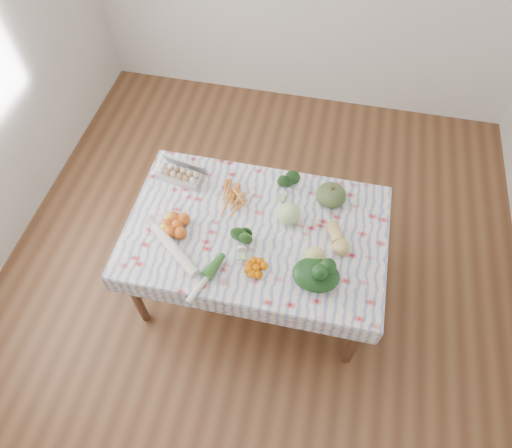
% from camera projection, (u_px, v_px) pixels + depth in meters
% --- Properties ---
extents(ground, '(4.50, 4.50, 0.00)m').
position_uv_depth(ground, '(256.00, 284.00, 3.53)').
color(ground, brown).
rests_on(ground, ground).
extents(dining_table, '(1.60, 1.00, 0.75)m').
position_uv_depth(dining_table, '(256.00, 236.00, 2.97)').
color(dining_table, brown).
rests_on(dining_table, ground).
extents(tablecloth, '(1.66, 1.06, 0.01)m').
position_uv_depth(tablecloth, '(256.00, 230.00, 2.91)').
color(tablecloth, white).
rests_on(tablecloth, dining_table).
extents(egg_carton, '(0.33, 0.18, 0.08)m').
position_uv_depth(egg_carton, '(179.00, 176.00, 3.10)').
color(egg_carton, '#ACACA7').
rests_on(egg_carton, tablecloth).
extents(carrot_bunch, '(0.24, 0.22, 0.04)m').
position_uv_depth(carrot_bunch, '(232.00, 200.00, 3.01)').
color(carrot_bunch, orange).
rests_on(carrot_bunch, tablecloth).
extents(kale_bunch, '(0.16, 0.14, 0.12)m').
position_uv_depth(kale_bunch, '(286.00, 186.00, 3.03)').
color(kale_bunch, '#1A3B17').
rests_on(kale_bunch, tablecloth).
extents(kabocha_squash, '(0.24, 0.24, 0.13)m').
position_uv_depth(kabocha_squash, '(331.00, 195.00, 2.98)').
color(kabocha_squash, '#455A2E').
rests_on(kabocha_squash, tablecloth).
extents(cabbage, '(0.16, 0.16, 0.15)m').
position_uv_depth(cabbage, '(289.00, 214.00, 2.88)').
color(cabbage, '#BBDF8E').
rests_on(cabbage, tablecloth).
extents(butternut_squash, '(0.19, 0.25, 0.10)m').
position_uv_depth(butternut_squash, '(338.00, 239.00, 2.80)').
color(butternut_squash, '#DAB769').
rests_on(butternut_squash, tablecloth).
extents(orange_cluster, '(0.28, 0.28, 0.08)m').
position_uv_depth(orange_cluster, '(177.00, 225.00, 2.87)').
color(orange_cluster, '#D35B19').
rests_on(orange_cluster, tablecloth).
extents(broccoli, '(0.18, 0.18, 0.11)m').
position_uv_depth(broccoli, '(242.00, 241.00, 2.79)').
color(broccoli, '#224E1A').
rests_on(broccoli, tablecloth).
extents(mandarin_cluster, '(0.21, 0.21, 0.05)m').
position_uv_depth(mandarin_cluster, '(256.00, 267.00, 2.72)').
color(mandarin_cluster, '#DC6900').
rests_on(mandarin_cluster, tablecloth).
extents(grapefruit, '(0.15, 0.15, 0.12)m').
position_uv_depth(grapefruit, '(315.00, 256.00, 2.72)').
color(grapefruit, '#D5C86F').
rests_on(grapefruit, tablecloth).
extents(spinach_bag, '(0.31, 0.26, 0.12)m').
position_uv_depth(spinach_bag, '(316.00, 275.00, 2.65)').
color(spinach_bag, black).
rests_on(spinach_bag, tablecloth).
extents(daikon, '(0.41, 0.34, 0.07)m').
position_uv_depth(daikon, '(174.00, 249.00, 2.78)').
color(daikon, white).
rests_on(daikon, tablecloth).
extents(leek, '(0.16, 0.34, 0.04)m').
position_uv_depth(leek, '(206.00, 279.00, 2.68)').
color(leek, white).
rests_on(leek, tablecloth).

